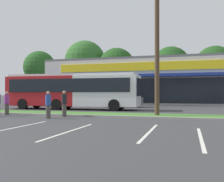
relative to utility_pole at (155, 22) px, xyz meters
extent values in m
cube|color=#427A2D|center=(-5.16, 0.15, -6.01)|extent=(56.00, 2.20, 0.12)
cube|color=#99968C|center=(-5.16, -1.07, -6.01)|extent=(56.00, 0.24, 0.12)
cube|color=silver|center=(-5.30, -6.78, -6.06)|extent=(0.12, 4.80, 0.01)
cube|color=silver|center=(-2.52, -7.22, -6.06)|extent=(0.12, 4.80, 0.01)
cube|color=silver|center=(0.58, -6.54, -6.06)|extent=(0.12, 4.80, 0.01)
cube|color=silver|center=(2.46, -7.30, -6.06)|extent=(0.12, 4.80, 0.01)
cube|color=beige|center=(-4.52, 23.01, -3.09)|extent=(26.43, 13.53, 5.96)
cube|color=black|center=(-4.52, 16.21, -4.28)|extent=(22.20, 0.08, 3.10)
cube|color=navy|center=(-4.52, 15.55, -2.37)|extent=(24.85, 1.40, 0.35)
cube|color=yellow|center=(-4.52, 16.17, -1.18)|extent=(21.15, 0.16, 1.07)
cube|color=slate|center=(-4.52, 23.01, 0.04)|extent=(26.43, 13.53, 0.30)
cylinder|color=#473323|center=(-28.40, 31.87, -3.84)|extent=(0.44, 0.44, 4.46)
sphere|color=#23511E|center=(-28.40, 31.87, 0.92)|extent=(6.77, 6.77, 6.77)
cylinder|color=#473323|center=(-18.41, 32.95, -3.60)|extent=(0.44, 0.44, 4.94)
sphere|color=#2D6026|center=(-18.41, 32.95, 1.99)|extent=(8.32, 8.32, 8.32)
cylinder|color=#473323|center=(-11.26, 31.51, -4.08)|extent=(0.44, 0.44, 3.97)
sphere|color=#1E4719|center=(-11.26, 31.51, 0.55)|extent=(7.05, 7.05, 7.05)
cylinder|color=#473323|center=(-0.87, 28.61, -4.23)|extent=(0.44, 0.44, 3.68)
sphere|color=#1E4719|center=(-0.87, 28.61, 0.06)|extent=(6.54, 6.54, 6.54)
cylinder|color=#473323|center=(6.42, 32.04, -4.23)|extent=(0.44, 0.44, 3.68)
sphere|color=#1E4719|center=(6.42, 32.04, 0.21)|extent=(6.93, 6.93, 6.93)
cylinder|color=#4C3826|center=(0.12, -0.03, -0.36)|extent=(0.30, 0.30, 11.43)
cube|color=#AD191E|center=(-11.12, 5.19, -4.37)|extent=(6.91, 2.69, 2.70)
cube|color=silver|center=(-4.88, 5.32, -4.37)|extent=(5.67, 2.66, 2.70)
cube|color=silver|center=(-8.31, 5.25, -2.92)|extent=(12.02, 2.54, 0.20)
cube|color=black|center=(-8.29, 3.94, -3.88)|extent=(11.48, 0.29, 1.19)
cube|color=black|center=(-2.04, 5.37, -4.04)|extent=(0.10, 2.17, 1.51)
cylinder|color=black|center=(-3.97, 6.51, -5.57)|extent=(1.01, 0.32, 1.00)
cylinder|color=black|center=(-3.92, 4.16, -5.57)|extent=(1.01, 0.32, 1.00)
cylinder|color=black|center=(-9.27, 6.40, -5.57)|extent=(1.01, 0.32, 1.00)
cylinder|color=black|center=(-9.22, 4.06, -5.57)|extent=(1.01, 0.32, 1.00)
cylinder|color=black|center=(-12.70, 6.33, -5.57)|extent=(1.01, 0.32, 1.00)
cylinder|color=black|center=(-12.65, 3.99, -5.57)|extent=(1.01, 0.32, 1.00)
cube|color=slate|center=(-16.15, 10.50, -5.43)|extent=(4.71, 1.81, 0.63)
cube|color=black|center=(-16.38, 10.50, -4.88)|extent=(2.12, 1.60, 0.47)
cylinder|color=black|center=(-14.69, 11.37, -5.75)|extent=(0.64, 0.22, 0.64)
cylinder|color=black|center=(-14.69, 9.64, -5.75)|extent=(0.64, 0.22, 0.64)
cylinder|color=black|center=(-17.61, 11.37, -5.75)|extent=(0.64, 0.22, 0.64)
cylinder|color=black|center=(-17.61, 9.64, -5.75)|extent=(0.64, 0.22, 0.64)
cube|color=slate|center=(-4.87, 10.41, -5.39)|extent=(4.41, 1.73, 0.71)
cube|color=black|center=(-5.09, 10.41, -4.81)|extent=(1.98, 1.52, 0.45)
cylinder|color=black|center=(-3.50, 11.24, -5.75)|extent=(0.64, 0.22, 0.64)
cylinder|color=black|center=(-3.50, 9.59, -5.75)|extent=(0.64, 0.22, 0.64)
cylinder|color=black|center=(-6.24, 11.24, -5.75)|extent=(0.64, 0.22, 0.64)
cylinder|color=black|center=(-6.24, 9.59, -5.75)|extent=(0.64, 0.22, 0.64)
cube|color=silver|center=(-10.35, 11.07, -5.37)|extent=(4.63, 1.79, 0.76)
cube|color=black|center=(-10.58, 11.07, -4.74)|extent=(2.08, 1.58, 0.50)
cylinder|color=black|center=(-8.91, 11.92, -5.75)|extent=(0.64, 0.22, 0.64)
cylinder|color=black|center=(-8.91, 10.22, -5.75)|extent=(0.64, 0.22, 0.64)
cylinder|color=black|center=(-11.78, 11.92, -5.75)|extent=(0.64, 0.22, 0.64)
cylinder|color=black|center=(-11.78, 10.22, -5.75)|extent=(0.64, 0.22, 0.64)
cylinder|color=#47423D|center=(-6.04, -2.84, -5.67)|extent=(0.28, 0.28, 0.79)
cylinder|color=#264C99|center=(-6.04, -2.84, -4.96)|extent=(0.33, 0.33, 0.63)
sphere|color=tan|center=(-6.04, -2.84, -4.54)|extent=(0.22, 0.22, 0.22)
cylinder|color=#47423D|center=(-5.65, -1.52, -5.66)|extent=(0.29, 0.29, 0.81)
cylinder|color=black|center=(-5.65, -1.52, -4.94)|extent=(0.34, 0.34, 0.64)
sphere|color=tan|center=(-5.65, -1.52, -4.51)|extent=(0.22, 0.22, 0.22)
cylinder|color=#47423D|center=(-9.99, -1.58, -5.68)|extent=(0.28, 0.28, 0.79)
cylinder|color=#99338C|center=(-9.99, -1.58, -4.97)|extent=(0.33, 0.33, 0.62)
sphere|color=tan|center=(-9.99, -1.58, -4.55)|extent=(0.22, 0.22, 0.22)
camera|label=1|loc=(2.07, -16.73, -4.51)|focal=41.75mm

